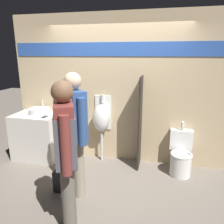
% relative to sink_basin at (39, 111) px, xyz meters
% --- Properties ---
extents(ground_plane, '(16.00, 16.00, 0.00)m').
position_rel_sink_basin_xyz_m(ground_plane, '(1.47, -0.33, -0.94)').
color(ground_plane, '#70665B').
extents(display_wall, '(4.00, 0.07, 2.70)m').
position_rel_sink_basin_xyz_m(display_wall, '(1.47, 0.27, 0.42)').
color(display_wall, tan).
rests_on(display_wall, ground_plane).
extents(sink_counter, '(0.87, 0.60, 0.88)m').
position_rel_sink_basin_xyz_m(sink_counter, '(-0.05, -0.06, -0.50)').
color(sink_counter, silver).
rests_on(sink_counter, ground_plane).
extents(sink_basin, '(0.39, 0.39, 0.25)m').
position_rel_sink_basin_xyz_m(sink_basin, '(0.00, 0.00, 0.00)').
color(sink_basin, white).
rests_on(sink_basin, sink_counter).
extents(cell_phone, '(0.07, 0.14, 0.01)m').
position_rel_sink_basin_xyz_m(cell_phone, '(0.21, -0.18, -0.05)').
color(cell_phone, black).
rests_on(cell_phone, sink_counter).
extents(divider_near_counter, '(0.03, 0.40, 1.64)m').
position_rel_sink_basin_xyz_m(divider_near_counter, '(1.93, 0.04, -0.12)').
color(divider_near_counter, '#28231E').
rests_on(divider_near_counter, ground_plane).
extents(urinal_near_counter, '(0.32, 0.27, 1.27)m').
position_rel_sink_basin_xyz_m(urinal_near_counter, '(1.20, 0.11, -0.10)').
color(urinal_near_counter, silver).
rests_on(urinal_near_counter, ground_plane).
extents(toilet, '(0.38, 0.53, 0.87)m').
position_rel_sink_basin_xyz_m(toilet, '(2.65, -0.03, -0.63)').
color(toilet, white).
rests_on(toilet, ground_plane).
extents(person_in_vest, '(0.40, 0.56, 1.75)m').
position_rel_sink_basin_xyz_m(person_in_vest, '(1.29, -1.60, 0.08)').
color(person_in_vest, '#666056').
rests_on(person_in_vest, ground_plane).
extents(person_with_lanyard, '(0.47, 0.47, 1.77)m').
position_rel_sink_basin_xyz_m(person_with_lanyard, '(1.13, -0.96, 0.04)').
color(person_with_lanyard, gray).
rests_on(person_with_lanyard, ground_plane).
extents(shopping_bag, '(0.25, 0.14, 0.45)m').
position_rel_sink_basin_xyz_m(shopping_bag, '(0.90, -0.99, -0.77)').
color(shopping_bag, '#232328').
rests_on(shopping_bag, ground_plane).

